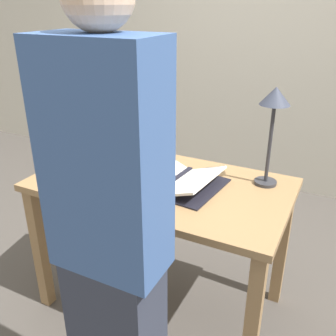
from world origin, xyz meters
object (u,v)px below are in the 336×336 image
at_px(reading_lamp, 274,108).
at_px(open_book, 173,178).
at_px(book_stack_tall, 88,152).
at_px(person_reader, 112,255).
at_px(book_standing_upright, 113,150).
at_px(pencil, 155,201).
at_px(coffee_mug, 147,159).

bearing_deg(reading_lamp, open_book, -154.48).
bearing_deg(book_stack_tall, person_reader, -47.59).
bearing_deg(book_stack_tall, reading_lamp, 12.51).
distance_m(book_standing_upright, person_reader, 0.88).
bearing_deg(person_reader, reading_lamp, -108.26).
height_order(reading_lamp, person_reader, person_reader).
distance_m(pencil, person_reader, 0.50).
bearing_deg(book_standing_upright, person_reader, -58.27).
bearing_deg(book_stack_tall, book_standing_upright, 12.62).
relative_size(book_standing_upright, reading_lamp, 0.42).
xyz_separation_m(reading_lamp, person_reader, (-0.30, -0.90, -0.31)).
bearing_deg(person_reader, coffee_mug, -67.75).
bearing_deg(pencil, person_reader, -77.50).
distance_m(open_book, book_standing_upright, 0.38).
bearing_deg(coffee_mug, reading_lamp, 7.81).
xyz_separation_m(book_standing_upright, person_reader, (0.49, -0.73, -0.03)).
bearing_deg(book_standing_upright, book_stack_tall, -169.61).
bearing_deg(coffee_mug, book_stack_tall, -158.24).
distance_m(open_book, reading_lamp, 0.59).
bearing_deg(reading_lamp, coffee_mug, -172.19).
distance_m(open_book, coffee_mug, 0.24).
relative_size(book_stack_tall, book_standing_upright, 1.51).
relative_size(book_stack_tall, pencil, 1.84).
relative_size(book_standing_upright, coffee_mug, 1.89).
bearing_deg(coffee_mug, person_reader, -67.75).
distance_m(book_stack_tall, pencil, 0.57).
relative_size(pencil, person_reader, 0.10).
relative_size(coffee_mug, pencil, 0.64).
xyz_separation_m(open_book, pencil, (0.01, -0.22, -0.02)).
xyz_separation_m(reading_lamp, pencil, (-0.41, -0.41, -0.38)).
xyz_separation_m(book_stack_tall, person_reader, (0.63, -0.69, -0.00)).
xyz_separation_m(book_stack_tall, book_standing_upright, (0.14, 0.03, 0.02)).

